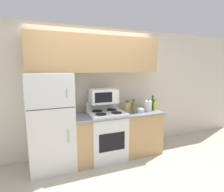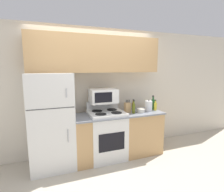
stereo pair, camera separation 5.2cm
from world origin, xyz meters
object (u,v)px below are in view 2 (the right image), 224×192
object	(u,v)px
bowl	(141,110)
stove	(107,134)
knife_block	(127,107)
bottle_olive_oil	(134,108)
kettle	(149,106)
bottle_vinegar	(133,106)
refrigerator	(52,121)
microwave	(103,96)
bottle_cooking_spray	(155,106)
bottle_wine_green	(153,104)

from	to	relation	value
bowl	stove	bearing A→B (deg)	172.93
knife_block	bottle_olive_oil	bearing A→B (deg)	-48.98
knife_block	kettle	size ratio (longest dim) A/B	1.11
knife_block	stove	bearing A→B (deg)	179.90
bottle_vinegar	refrigerator	bearing A→B (deg)	-179.33
stove	microwave	distance (m)	0.75
refrigerator	bowl	xyz separation A→B (m)	(1.68, -0.15, 0.09)
stove	bottle_olive_oil	world-z (taller)	bottle_olive_oil
refrigerator	stove	distance (m)	1.05
bottle_cooking_spray	refrigerator	bearing A→B (deg)	176.98
bowl	bottle_olive_oil	xyz separation A→B (m)	(-0.16, -0.02, 0.06)
knife_block	bottle_vinegar	xyz separation A→B (m)	(0.17, 0.08, -0.01)
microwave	bowl	bearing A→B (deg)	-14.10
knife_block	bottle_vinegar	size ratio (longest dim) A/B	1.06
refrigerator	bottle_vinegar	size ratio (longest dim) A/B	6.96
refrigerator	bottle_vinegar	distance (m)	1.60
bottle_olive_oil	refrigerator	bearing A→B (deg)	173.82
knife_block	bottle_cooking_spray	world-z (taller)	knife_block
bottle_olive_oil	kettle	xyz separation A→B (m)	(0.38, 0.06, 0.00)
bottle_wine_green	knife_block	bearing A→B (deg)	-176.35
kettle	microwave	bearing A→B (deg)	171.88
refrigerator	bottle_wine_green	distance (m)	2.05
bottle_vinegar	bottle_olive_oil	xyz separation A→B (m)	(-0.08, -0.18, 0.01)
stove	bottle_cooking_spray	bearing A→B (deg)	-2.45
refrigerator	microwave	bearing A→B (deg)	2.00
stove	bottle_vinegar	distance (m)	0.79
bottle_olive_oil	bottle_cooking_spray	distance (m)	0.54
bottle_wine_green	bottle_olive_oil	xyz separation A→B (m)	(-0.53, -0.14, -0.02)
refrigerator	bottle_wine_green	size ratio (longest dim) A/B	5.56
refrigerator	bottle_olive_oil	world-z (taller)	refrigerator
knife_block	bottle_wine_green	xyz separation A→B (m)	(0.62, 0.04, 0.02)
stove	bottle_olive_oil	distance (m)	0.73
microwave	bottle_cooking_spray	size ratio (longest dim) A/B	2.33
knife_block	bowl	distance (m)	0.27
stove	bottle_olive_oil	size ratio (longest dim) A/B	4.19
stove	microwave	bearing A→B (deg)	109.29
refrigerator	stove	world-z (taller)	refrigerator
stove	kettle	size ratio (longest dim) A/B	4.73
microwave	bottle_wine_green	bearing A→B (deg)	-3.03
knife_block	bottle_cooking_spray	xyz separation A→B (m)	(0.62, -0.04, -0.01)
bottle_olive_oil	bottle_cooking_spray	bearing A→B (deg)	6.00
bowl	bottle_vinegar	size ratio (longest dim) A/B	0.69
microwave	knife_block	world-z (taller)	microwave
microwave	bottle_wine_green	world-z (taller)	microwave
bottle_vinegar	bottle_cooking_spray	xyz separation A→B (m)	(0.45, -0.13, -0.01)
microwave	bottle_vinegar	distance (m)	0.69
refrigerator	stove	xyz separation A→B (m)	(0.99, -0.06, -0.35)
stove	bowl	world-z (taller)	stove
bottle_vinegar	kettle	bearing A→B (deg)	-21.96
bowl	bottle_cooking_spray	size ratio (longest dim) A/B	0.75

